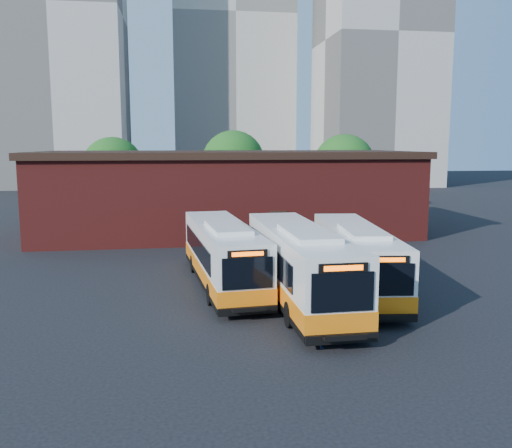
{
  "coord_description": "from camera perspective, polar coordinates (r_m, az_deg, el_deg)",
  "views": [
    {
      "loc": [
        -3.92,
        -22.4,
        6.97
      ],
      "look_at": [
        0.21,
        5.67,
        2.76
      ],
      "focal_mm": 38.0,
      "sensor_mm": 36.0,
      "label": 1
    }
  ],
  "objects": [
    {
      "name": "tower_left",
      "position": [
        98.36,
        -20.04,
        20.2
      ],
      "size": [
        20.0,
        18.0,
        56.2
      ],
      "color": "#B9B3AA",
      "rests_on": "ground"
    },
    {
      "name": "depot_building",
      "position": [
        42.74,
        -3.08,
        3.45
      ],
      "size": [
        28.6,
        12.6,
        6.4
      ],
      "color": "maroon",
      "rests_on": "ground"
    },
    {
      "name": "tree_west",
      "position": [
        54.79,
        -14.81,
        5.73
      ],
      "size": [
        6.0,
        6.0,
        7.65
      ],
      "color": "#382314",
      "rests_on": "ground"
    },
    {
      "name": "tree_east",
      "position": [
        56.06,
        9.26,
        6.14
      ],
      "size": [
        6.24,
        6.24,
        7.96
      ],
      "color": "#382314",
      "rests_on": "ground"
    },
    {
      "name": "tree_mid",
      "position": [
        56.74,
        -2.39,
        6.52
      ],
      "size": [
        6.56,
        6.56,
        8.36
      ],
      "color": "#382314",
      "rests_on": "ground"
    },
    {
      "name": "bus_east",
      "position": [
        26.42,
        10.41,
        -3.78
      ],
      "size": [
        3.65,
        11.8,
        3.17
      ],
      "rotation": [
        0.0,
        0.0,
        -0.11
      ],
      "color": "white",
      "rests_on": "ground"
    },
    {
      "name": "bus_midwest",
      "position": [
        26.85,
        -3.51,
        -3.42
      ],
      "size": [
        3.44,
        11.95,
        3.21
      ],
      "rotation": [
        0.0,
        0.0,
        0.09
      ],
      "color": "white",
      "rests_on": "ground"
    },
    {
      "name": "tower_center",
      "position": [
        111.43,
        -2.73,
        20.54
      ],
      "size": [
        22.0,
        20.0,
        61.2
      ],
      "color": "#BAB4A9",
      "rests_on": "ground"
    },
    {
      "name": "tower_right",
      "position": [
        98.11,
        12.66,
        18.44
      ],
      "size": [
        18.0,
        18.0,
        49.2
      ],
      "color": "#B9B3AA",
      "rests_on": "ground"
    },
    {
      "name": "ground",
      "position": [
        23.79,
        1.5,
        -8.6
      ],
      "size": [
        220.0,
        220.0,
        0.0
      ],
      "primitive_type": "plane",
      "color": "black"
    },
    {
      "name": "bus_mideast",
      "position": [
        24.18,
        4.54,
        -4.53
      ],
      "size": [
        2.86,
        12.63,
        3.42
      ],
      "rotation": [
        0.0,
        0.0,
        0.02
      ],
      "color": "white",
      "rests_on": "ground"
    },
    {
      "name": "transit_worker",
      "position": [
        19.09,
        6.7,
        -10.43
      ],
      "size": [
        0.58,
        0.69,
        1.62
      ],
      "primitive_type": "imported",
      "rotation": [
        0.0,
        0.0,
        1.96
      ],
      "color": "#131B37",
      "rests_on": "ground"
    }
  ]
}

